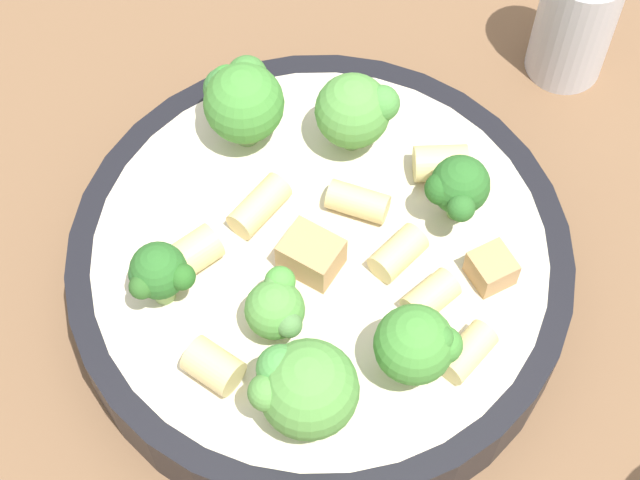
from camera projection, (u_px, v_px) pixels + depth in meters
name	position (u px, v px, depth m)	size (l,w,h in m)	color
ground_plane	(320.00, 290.00, 0.50)	(2.00, 2.00, 0.00)	brown
pasta_bowl	(320.00, 268.00, 0.48)	(0.22, 0.22, 0.04)	black
broccoli_floret_0	(160.00, 279.00, 0.44)	(0.03, 0.02, 0.03)	#93B766
broccoli_floret_1	(276.00, 307.00, 0.44)	(0.03, 0.03, 0.03)	#93B766
broccoli_floret_2	(358.00, 110.00, 0.48)	(0.04, 0.03, 0.04)	#84AD60
broccoli_floret_3	(460.00, 192.00, 0.46)	(0.03, 0.03, 0.04)	#84AD60
broccoli_floret_4	(304.00, 388.00, 0.41)	(0.04, 0.04, 0.04)	#9EC175
broccoli_floret_5	(241.00, 98.00, 0.48)	(0.04, 0.04, 0.04)	#84AD60
broccoli_floret_6	(418.00, 345.00, 0.42)	(0.03, 0.03, 0.04)	#84AD60
rigatoni_0	(441.00, 163.00, 0.48)	(0.02, 0.02, 0.02)	#E0C67F
rigatoni_1	(358.00, 202.00, 0.47)	(0.01, 0.01, 0.03)	#E0C67F
rigatoni_2	(259.00, 206.00, 0.47)	(0.01, 0.01, 0.03)	#E0C67F
rigatoni_3	(398.00, 253.00, 0.46)	(0.01, 0.01, 0.02)	#E0C67F
rigatoni_4	(213.00, 366.00, 0.43)	(0.02, 0.02, 0.02)	#E0C67F
rigatoni_5	(467.00, 352.00, 0.44)	(0.01, 0.01, 0.03)	#E0C67F
rigatoni_6	(195.00, 252.00, 0.46)	(0.02, 0.02, 0.02)	#E0C67F
rigatoni_7	(431.00, 297.00, 0.45)	(0.01, 0.01, 0.02)	#E0C67F
chicken_chunk_0	(311.00, 255.00, 0.46)	(0.02, 0.02, 0.02)	tan
chicken_chunk_1	(491.00, 268.00, 0.46)	(0.02, 0.02, 0.01)	tan
pepper_shaker	(582.00, 1.00, 0.53)	(0.04, 0.04, 0.10)	silver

